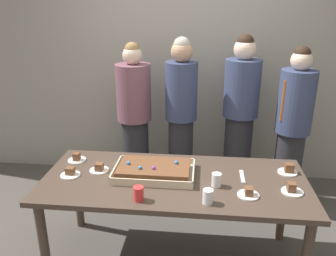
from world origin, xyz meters
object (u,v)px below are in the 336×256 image
(drink_cup_far_end, at_px, (139,194))
(person_far_right_suit, at_px, (292,130))
(party_table, at_px, (174,188))
(person_green_shirt_behind, at_px, (240,117))
(plated_slice_near_left, at_px, (292,189))
(plated_slice_near_right, at_px, (77,159))
(plated_slice_far_right, at_px, (99,168))
(plated_slice_center_front, at_px, (249,193))
(drink_cup_middle, at_px, (216,180))
(plated_slice_far_left, at_px, (288,170))
(person_striped_tie_right, at_px, (181,117))
(plated_slice_center_back, at_px, (70,173))
(person_serving_front, at_px, (135,119))
(sheet_cake, at_px, (154,170))
(drink_cup_nearest, at_px, (208,197))
(cake_server_utensil, at_px, (242,176))

(drink_cup_far_end, bearing_deg, person_far_right_suit, 43.62)
(party_table, distance_m, person_green_shirt_behind, 1.26)
(plated_slice_near_left, distance_m, plated_slice_near_right, 1.70)
(plated_slice_near_left, height_order, person_far_right_suit, person_far_right_suit)
(plated_slice_far_right, xyz_separation_m, person_green_shirt_behind, (1.17, 1.03, 0.13))
(plated_slice_center_front, height_order, drink_cup_middle, drink_cup_middle)
(plated_slice_near_right, height_order, drink_cup_far_end, drink_cup_far_end)
(plated_slice_near_right, height_order, plated_slice_far_left, plated_slice_far_left)
(person_green_shirt_behind, bearing_deg, person_striped_tie_right, -49.83)
(plated_slice_near_left, relative_size, plated_slice_far_left, 1.00)
(plated_slice_center_back, bearing_deg, person_serving_front, 75.55)
(plated_slice_near_left, bearing_deg, sheet_cake, 171.18)
(drink_cup_nearest, bearing_deg, plated_slice_far_left, 38.38)
(drink_cup_nearest, bearing_deg, party_table, 128.96)
(person_green_shirt_behind, relative_size, person_striped_tie_right, 1.01)
(plated_slice_far_left, distance_m, person_far_right_suit, 0.72)
(drink_cup_middle, bearing_deg, party_table, 166.28)
(plated_slice_far_left, relative_size, plated_slice_far_right, 1.00)
(drink_cup_nearest, distance_m, person_green_shirt_behind, 1.45)
(sheet_cake, xyz_separation_m, plated_slice_center_back, (-0.64, -0.08, -0.02))
(person_far_right_suit, bearing_deg, cake_server_utensil, 21.41)
(cake_server_utensil, bearing_deg, plated_slice_far_left, 16.32)
(drink_cup_far_end, distance_m, cake_server_utensil, 0.83)
(drink_cup_nearest, bearing_deg, plated_slice_center_front, 23.55)
(plated_slice_far_right, xyz_separation_m, person_far_right_suit, (1.65, 0.82, 0.08))
(plated_slice_far_right, distance_m, plated_slice_center_front, 1.15)
(plated_slice_far_left, relative_size, plated_slice_center_front, 1.00)
(plated_slice_near_right, height_order, plated_slice_far_right, plated_slice_near_right)
(person_striped_tie_right, distance_m, person_far_right_suit, 1.09)
(plated_slice_far_left, distance_m, drink_cup_middle, 0.62)
(party_table, distance_m, drink_cup_nearest, 0.42)
(drink_cup_far_end, bearing_deg, plated_slice_near_right, 139.13)
(person_far_right_suit, bearing_deg, plated_slice_far_left, 40.97)
(plated_slice_near_left, bearing_deg, person_far_right_suit, 77.62)
(sheet_cake, relative_size, drink_cup_middle, 6.11)
(drink_cup_nearest, height_order, person_serving_front, person_serving_front)
(person_serving_front, bearing_deg, drink_cup_far_end, -6.83)
(plated_slice_near_left, relative_size, person_serving_front, 0.09)
(plated_slice_near_left, relative_size, plated_slice_far_right, 1.00)
(cake_server_utensil, relative_size, person_green_shirt_behind, 0.12)
(plated_slice_far_right, height_order, person_far_right_suit, person_far_right_suit)
(plated_slice_near_left, distance_m, drink_cup_far_end, 1.07)
(cake_server_utensil, bearing_deg, drink_cup_far_end, -151.01)
(sheet_cake, bearing_deg, plated_slice_center_front, -18.62)
(plated_slice_far_left, distance_m, plated_slice_center_front, 0.51)
(plated_slice_near_left, bearing_deg, plated_slice_near_right, 168.81)
(plated_slice_center_front, distance_m, drink_cup_far_end, 0.75)
(plated_slice_center_front, relative_size, person_serving_front, 0.09)
(sheet_cake, xyz_separation_m, drink_cup_nearest, (0.41, -0.35, 0.01))
(sheet_cake, height_order, person_striped_tie_right, person_striped_tie_right)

